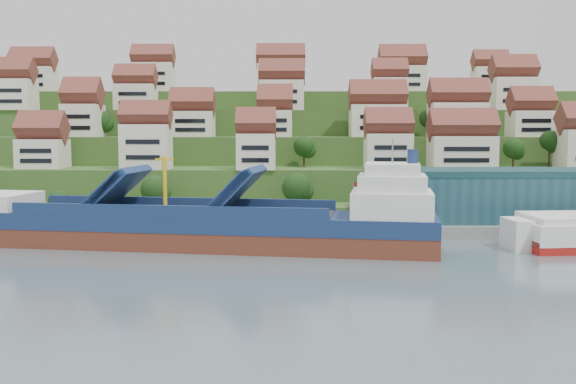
{
  "coord_description": "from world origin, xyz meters",
  "views": [
    {
      "loc": [
        6.4,
        -107.49,
        19.92
      ],
      "look_at": [
        5.95,
        14.0,
        8.0
      ],
      "focal_mm": 40.0,
      "sensor_mm": 36.0,
      "label": 1
    }
  ],
  "objects": [
    {
      "name": "cargo_ship",
      "position": [
        -8.47,
        -0.16,
        3.46
      ],
      "size": [
        83.61,
        25.31,
        18.38
      ],
      "rotation": [
        0.0,
        0.0,
        -0.15
      ],
      "color": "brown",
      "rests_on": "ground"
    },
    {
      "name": "hillside",
      "position": [
        0.0,
        103.55,
        10.66
      ],
      "size": [
        260.0,
        128.0,
        31.0
      ],
      "color": "#2D4C1E",
      "rests_on": "ground"
    },
    {
      "name": "warehouse",
      "position": [
        52.0,
        17.0,
        7.2
      ],
      "size": [
        60.0,
        15.0,
        10.0
      ],
      "primitive_type": "cube",
      "color": "#1F4A56",
      "rests_on": "quay"
    },
    {
      "name": "hillside_village",
      "position": [
        10.07,
        61.95,
        24.89
      ],
      "size": [
        157.6,
        63.89,
        28.69
      ],
      "color": "silver",
      "rests_on": "ground"
    },
    {
      "name": "hillside_trees",
      "position": [
        -10.1,
        43.34,
        15.83
      ],
      "size": [
        142.04,
        61.84,
        30.45
      ],
      "color": "#1C4015",
      "rests_on": "ground"
    },
    {
      "name": "flagpole",
      "position": [
        18.11,
        10.0,
        6.88
      ],
      "size": [
        1.28,
        0.16,
        8.0
      ],
      "color": "gray",
      "rests_on": "quay"
    },
    {
      "name": "quay",
      "position": [
        20.0,
        15.0,
        1.1
      ],
      "size": [
        180.0,
        14.0,
        2.2
      ],
      "primitive_type": "cube",
      "color": "gray",
      "rests_on": "ground"
    },
    {
      "name": "ground",
      "position": [
        0.0,
        0.0,
        0.0
      ],
      "size": [
        300.0,
        300.0,
        0.0
      ],
      "primitive_type": "plane",
      "color": "slate",
      "rests_on": "ground"
    }
  ]
}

